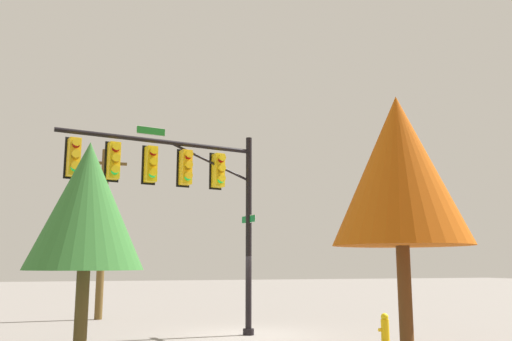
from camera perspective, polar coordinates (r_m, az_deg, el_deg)
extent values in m
plane|color=slate|center=(18.08, -0.81, -17.03)|extent=(120.00, 120.00, 0.00)
cylinder|color=black|center=(17.97, -0.78, -6.68)|extent=(0.20, 0.20, 6.51)
cylinder|color=black|center=(18.07, -0.81, -16.72)|extent=(0.36, 0.36, 0.20)
cylinder|color=black|center=(17.09, -10.09, 3.04)|extent=(6.19, 1.46, 0.14)
cylinder|color=black|center=(17.62, -4.82, 0.87)|extent=(2.82, 0.68, 1.08)
cube|color=yellow|center=(17.68, -4.03, 0.00)|extent=(0.40, 0.43, 1.10)
cube|color=black|center=(17.86, -4.32, -0.10)|extent=(0.44, 0.15, 1.22)
sphere|color=maroon|center=(17.57, -3.72, 1.19)|extent=(0.22, 0.22, 0.22)
cylinder|color=yellow|center=(17.53, -3.62, 1.38)|extent=(0.26, 0.19, 0.23)
sphere|color=#855607|center=(17.51, -3.73, 0.09)|extent=(0.22, 0.22, 0.22)
cylinder|color=yellow|center=(17.47, -3.64, 0.28)|extent=(0.26, 0.19, 0.23)
sphere|color=#20FF59|center=(17.45, -3.74, -1.01)|extent=(0.22, 0.22, 0.22)
cylinder|color=yellow|center=(17.41, -3.65, -0.82)|extent=(0.26, 0.19, 0.23)
cube|color=yellow|center=(17.23, -7.47, 0.32)|extent=(0.39, 0.42, 1.10)
cube|color=black|center=(17.42, -7.73, 0.22)|extent=(0.44, 0.14, 1.22)
sphere|color=maroon|center=(17.12, -7.18, 1.54)|extent=(0.22, 0.22, 0.22)
cylinder|color=yellow|center=(17.07, -7.10, 1.74)|extent=(0.26, 0.19, 0.23)
sphere|color=#855607|center=(17.05, -7.21, 0.42)|extent=(0.22, 0.22, 0.22)
cylinder|color=yellow|center=(17.01, -7.12, 0.62)|extent=(0.26, 0.19, 0.23)
sphere|color=#20FF59|center=(17.00, -7.23, -0.71)|extent=(0.22, 0.22, 0.22)
cylinder|color=yellow|center=(16.95, -7.15, -0.51)|extent=(0.26, 0.19, 0.23)
cube|color=#E4B90E|center=(16.85, -11.09, 0.65)|extent=(0.39, 0.42, 1.10)
cube|color=black|center=(17.04, -11.31, 0.55)|extent=(0.44, 0.13, 1.22)
sphere|color=maroon|center=(16.73, -10.83, 1.91)|extent=(0.22, 0.22, 0.22)
cylinder|color=#E4B90E|center=(16.68, -10.76, 2.11)|extent=(0.26, 0.19, 0.23)
sphere|color=#855607|center=(16.66, -10.87, 0.76)|extent=(0.22, 0.22, 0.22)
cylinder|color=#E4B90E|center=(16.62, -10.79, 0.96)|extent=(0.26, 0.19, 0.23)
sphere|color=#20FF59|center=(16.61, -10.91, -0.39)|extent=(0.22, 0.22, 0.22)
cylinder|color=#E4B90E|center=(16.56, -10.83, -0.19)|extent=(0.26, 0.19, 0.23)
cube|color=yellow|center=(16.54, -14.86, 1.00)|extent=(0.39, 0.42, 1.10)
cube|color=black|center=(16.73, -15.03, 0.89)|extent=(0.44, 0.13, 1.22)
sphere|color=maroon|center=(16.41, -14.63, 2.28)|extent=(0.22, 0.22, 0.22)
cylinder|color=yellow|center=(16.37, -14.56, 2.49)|extent=(0.26, 0.19, 0.23)
sphere|color=#855607|center=(16.35, -14.68, 1.12)|extent=(0.22, 0.22, 0.22)
cylinder|color=yellow|center=(16.30, -14.62, 1.32)|extent=(0.26, 0.19, 0.23)
sphere|color=#20FF59|center=(16.29, -14.73, -0.06)|extent=(0.22, 0.22, 0.22)
cylinder|color=yellow|center=(16.24, -14.67, 0.15)|extent=(0.26, 0.19, 0.23)
cube|color=gold|center=(16.30, -18.75, 1.35)|extent=(0.40, 0.43, 1.10)
cube|color=black|center=(16.49, -18.91, 1.24)|extent=(0.44, 0.15, 1.22)
sphere|color=maroon|center=(16.17, -18.53, 2.66)|extent=(0.22, 0.22, 0.22)
cylinder|color=gold|center=(16.13, -18.47, 2.87)|extent=(0.26, 0.19, 0.23)
sphere|color=#855607|center=(16.11, -18.60, 1.48)|extent=(0.22, 0.22, 0.22)
cylinder|color=gold|center=(16.06, -18.54, 1.69)|extent=(0.26, 0.19, 0.23)
sphere|color=#20FF59|center=(16.05, -18.66, 0.28)|extent=(0.22, 0.22, 0.22)
cylinder|color=gold|center=(16.00, -18.60, 0.49)|extent=(0.26, 0.19, 0.23)
cube|color=white|center=(17.06, -11.06, 4.13)|extent=(0.92, 0.22, 0.26)
cube|color=#1B6A22|center=(17.06, -11.06, 4.13)|extent=(0.89, 0.22, 0.22)
cube|color=white|center=(18.00, -0.78, -5.18)|extent=(0.22, 0.92, 0.26)
cube|color=#107334|center=(18.00, -0.78, -5.18)|extent=(0.22, 0.89, 0.22)
cylinder|color=brown|center=(23.83, -15.97, -6.32)|extent=(0.32, 0.32, 7.16)
cube|color=brown|center=(24.18, -15.64, 0.74)|extent=(1.80, 0.20, 0.12)
cylinder|color=#E6B80E|center=(16.84, 13.52, -16.19)|extent=(0.24, 0.24, 0.65)
sphere|color=yellow|center=(16.80, 13.47, -14.85)|extent=(0.22, 0.22, 0.22)
cylinder|color=yellow|center=(16.76, 13.06, -16.12)|extent=(0.12, 0.10, 0.10)
cylinder|color=#4F401F|center=(14.31, -18.02, -14.22)|extent=(0.32, 0.32, 2.10)
cone|color=#33702F|center=(14.33, -17.45, -3.48)|extent=(2.94, 2.94, 3.26)
cylinder|color=brown|center=(12.54, 15.55, -13.75)|extent=(0.30, 0.30, 2.65)
cone|color=#BB560F|center=(12.69, 14.91, 0.13)|extent=(3.11, 3.11, 3.46)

